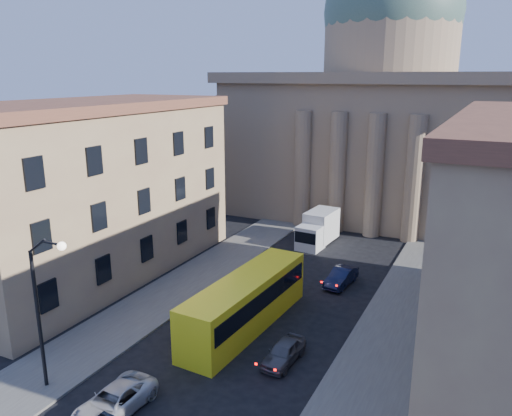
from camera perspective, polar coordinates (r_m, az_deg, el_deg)
The scene contains 10 objects.
sidewalk_left at distance 38.25m, azimuth -12.38°, elevation -11.17°, with size 5.00×60.00×0.15m, color #514F4A.
sidewalk_right at distance 31.66m, azimuth 13.77°, elevation -17.19°, with size 5.00×60.00×0.15m, color #514F4A.
church at distance 65.53m, azimuth 14.53°, elevation 10.28°, with size 68.02×28.76×36.60m.
building_left at distance 44.13m, azimuth -18.36°, elevation 2.06°, with size 11.60×26.60×14.70m.
street_lamp at distance 28.68m, azimuth -23.13°, elevation -9.77°, with size 2.62×0.44×8.83m.
car_left_mid at distance 28.07m, azimuth -15.93°, elevation -20.49°, with size 2.25×4.88×1.35m, color silver.
car_right_far at distance 31.10m, azimuth 3.18°, elevation -16.11°, with size 1.55×3.86×1.32m, color #4A494E.
car_right_distant at distance 41.80m, azimuth 9.70°, elevation -7.78°, with size 1.46×4.20×1.38m, color black.
city_bus at distance 34.37m, azimuth -1.15°, elevation -10.54°, with size 3.55×12.67×3.53m.
box_truck at distance 50.99m, azimuth 7.09°, elevation -2.42°, with size 2.79×6.17×3.30m.
Camera 1 is at (13.55, -8.46, 16.70)m, focal length 35.00 mm.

